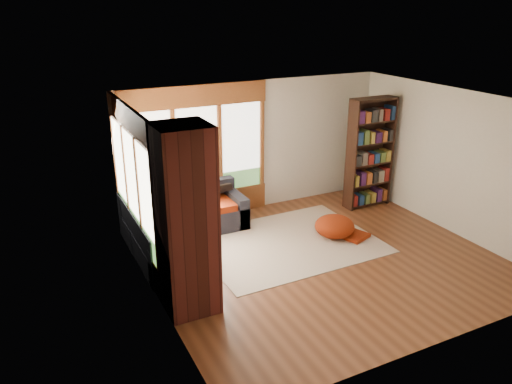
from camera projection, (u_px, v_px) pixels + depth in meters
name	position (u px, v px, depth m)	size (l,w,h in m)	color
floor	(321.00, 259.00, 8.28)	(5.50, 5.50, 0.00)	#552B17
ceiling	(329.00, 103.00, 7.35)	(5.50, 5.50, 0.00)	white
wall_back	(254.00, 146.00, 9.90)	(5.50, 0.04, 2.60)	silver
wall_front	(447.00, 252.00, 5.72)	(5.50, 0.04, 2.60)	silver
wall_left	(153.00, 217.00, 6.67)	(0.04, 5.00, 2.60)	silver
wall_right	(453.00, 162.00, 8.95)	(0.04, 5.00, 2.60)	silver
windows_back	(198.00, 152.00, 9.36)	(2.82, 0.10, 1.90)	brown
windows_left	(133.00, 185.00, 7.67)	(0.10, 2.62, 1.90)	brown
roller_blind	(121.00, 147.00, 8.23)	(0.03, 0.72, 0.90)	#7C985B
brick_chimney	(186.00, 222.00, 6.52)	(0.70, 0.70, 2.60)	#471914
sectional_sofa	(175.00, 226.00, 8.78)	(2.20, 2.20, 0.80)	black
area_rug	(287.00, 243.00, 8.81)	(3.07, 2.35, 0.01)	silver
bookshelf	(370.00, 153.00, 10.07)	(0.96, 0.32, 2.25)	black
pouf	(335.00, 226.00, 9.00)	(0.72, 0.72, 0.39)	maroon
dog_tan	(170.00, 197.00, 8.76)	(0.97, 0.96, 0.48)	brown
dog_brindle	(176.00, 215.00, 8.12)	(0.60, 0.80, 0.40)	black
throw_pillows	(173.00, 197.00, 8.75)	(1.98, 1.68, 0.45)	black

